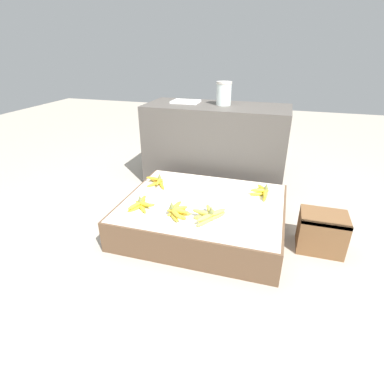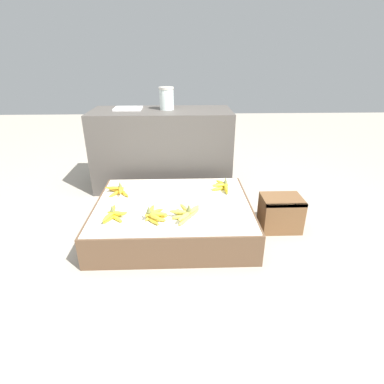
{
  "view_description": "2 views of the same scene",
  "coord_description": "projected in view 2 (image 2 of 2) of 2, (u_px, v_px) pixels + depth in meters",
  "views": [
    {
      "loc": [
        0.48,
        -1.89,
        1.28
      ],
      "look_at": [
        -0.12,
        0.12,
        0.24
      ],
      "focal_mm": 28.0,
      "sensor_mm": 36.0,
      "label": 1
    },
    {
      "loc": [
        0.07,
        -2.02,
        1.26
      ],
      "look_at": [
        0.15,
        0.09,
        0.28
      ],
      "focal_mm": 28.0,
      "sensor_mm": 36.0,
      "label": 2
    }
  ],
  "objects": [
    {
      "name": "back_vendor_table",
      "position": [
        163.0,
        149.0,
        3.02
      ],
      "size": [
        1.35,
        0.57,
        0.77
      ],
      "color": "#4C4742",
      "rests_on": "ground_plane"
    },
    {
      "name": "banana_bunch_front_midleft",
      "position": [
        154.0,
        215.0,
        2.02
      ],
      "size": [
        0.17,
        0.24,
        0.11
      ],
      "color": "gold",
      "rests_on": "display_platform"
    },
    {
      "name": "glass_jar",
      "position": [
        167.0,
        98.0,
        2.84
      ],
      "size": [
        0.14,
        0.14,
        0.21
      ],
      "color": "silver",
      "rests_on": "back_vendor_table"
    },
    {
      "name": "foam_tray_white",
      "position": [
        128.0,
        108.0,
        2.89
      ],
      "size": [
        0.26,
        0.2,
        0.02
      ],
      "color": "white",
      "rests_on": "back_vendor_table"
    },
    {
      "name": "ground_plane",
      "position": [
        174.0,
        229.0,
        2.36
      ],
      "size": [
        10.0,
        10.0,
        0.0
      ],
      "primitive_type": "plane",
      "color": "#A89E8E"
    },
    {
      "name": "banana_bunch_front_left",
      "position": [
        114.0,
        214.0,
        2.04
      ],
      "size": [
        0.16,
        0.23,
        0.1
      ],
      "color": "yellow",
      "rests_on": "display_platform"
    },
    {
      "name": "banana_bunch_middle_left",
      "position": [
        119.0,
        190.0,
        2.4
      ],
      "size": [
        0.22,
        0.17,
        0.1
      ],
      "color": "gold",
      "rests_on": "display_platform"
    },
    {
      "name": "display_platform",
      "position": [
        173.0,
        216.0,
        2.31
      ],
      "size": [
        1.17,
        0.96,
        0.23
      ],
      "color": "brown",
      "rests_on": "ground_plane"
    },
    {
      "name": "wooden_crate",
      "position": [
        281.0,
        213.0,
        2.32
      ],
      "size": [
        0.3,
        0.24,
        0.27
      ],
      "color": "brown",
      "rests_on": "ground_plane"
    },
    {
      "name": "banana_bunch_middle_right",
      "position": [
        223.0,
        186.0,
        2.47
      ],
      "size": [
        0.15,
        0.22,
        0.1
      ],
      "color": "yellow",
      "rests_on": "display_platform"
    },
    {
      "name": "banana_bunch_front_midright",
      "position": [
        186.0,
        213.0,
        2.05
      ],
      "size": [
        0.22,
        0.25,
        0.11
      ],
      "color": "#DBCC4C",
      "rests_on": "display_platform"
    }
  ]
}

